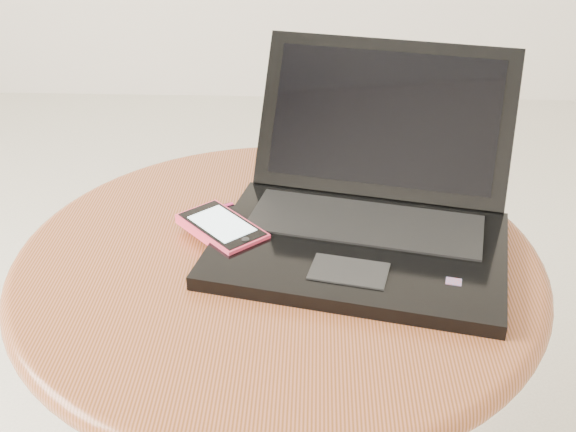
{
  "coord_description": "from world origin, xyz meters",
  "views": [
    {
      "loc": [
        0.01,
        -0.8,
        1.05
      ],
      "look_at": [
        -0.02,
        -0.02,
        0.6
      ],
      "focal_mm": 45.61,
      "sensor_mm": 36.0,
      "label": 1
    }
  ],
  "objects": [
    {
      "name": "phone_pink",
      "position": [
        -0.11,
        0.02,
        0.56
      ],
      "size": [
        0.13,
        0.14,
        0.01
      ],
      "color": "#E73555",
      "rests_on": "phone_black"
    },
    {
      "name": "phone_black",
      "position": [
        -0.1,
        0.04,
        0.55
      ],
      "size": [
        0.12,
        0.13,
        0.01
      ],
      "color": "black",
      "rests_on": "table"
    },
    {
      "name": "laptop",
      "position": [
        0.08,
        0.04,
        0.58
      ],
      "size": [
        0.43,
        0.44,
        0.21
      ],
      "color": "black",
      "rests_on": "table"
    },
    {
      "name": "table",
      "position": [
        -0.03,
        -0.01,
        0.43
      ],
      "size": [
        0.68,
        0.68,
        0.54
      ],
      "color": "#5B3117",
      "rests_on": "ground"
    }
  ]
}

